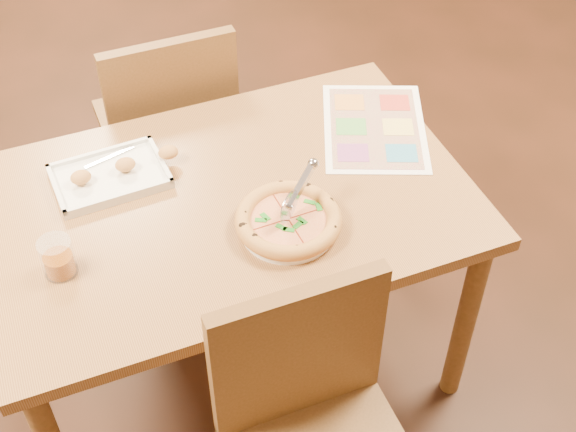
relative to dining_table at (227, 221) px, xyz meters
name	(u,v)px	position (x,y,z in m)	size (l,w,h in m)	color
dining_table	(227,221)	(0.00, 0.00, 0.00)	(1.30, 0.85, 0.72)	olive
chair_near	(313,413)	(0.00, -0.60, -0.07)	(0.42, 0.42, 0.47)	brown
chair_far	(169,115)	(0.00, 0.60, -0.07)	(0.42, 0.42, 0.47)	brown
plate	(288,228)	(0.11, -0.17, 0.09)	(0.25, 0.25, 0.01)	white
pizza	(288,220)	(0.12, -0.16, 0.11)	(0.28, 0.28, 0.04)	#E09D4C
pizza_cutter	(297,193)	(0.15, -0.14, 0.18)	(0.14, 0.12, 0.10)	silver
appetizer_tray	(113,175)	(-0.26, 0.19, 0.10)	(0.35, 0.22, 0.06)	silver
glass_tumbler	(58,259)	(-0.45, -0.10, 0.13)	(0.08, 0.08, 0.10)	#89410A
menu	(374,127)	(0.50, 0.12, 0.09)	(0.29, 0.41, 0.01)	white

